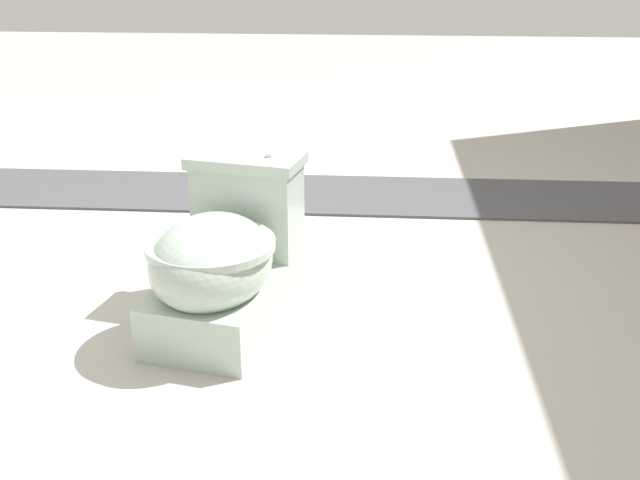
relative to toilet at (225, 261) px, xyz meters
The scene contains 3 objects.
ground_plane 0.26m from the toilet, behind, with size 14.00×14.00×0.00m, color #B7B2A8.
gravel_strip 1.39m from the toilet, 158.71° to the left, with size 0.56×8.00×0.01m, color #4C4C51.
toilet is the anchor object (origin of this frame).
Camera 1 is at (2.25, 0.45, 1.19)m, focal length 42.00 mm.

